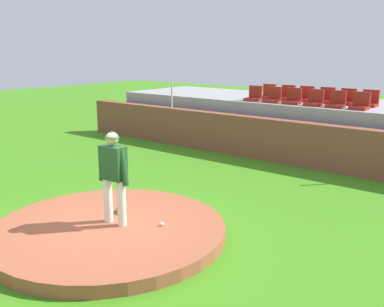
% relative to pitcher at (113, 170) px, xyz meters
% --- Properties ---
extents(ground_plane, '(60.00, 60.00, 0.00)m').
position_rel_pitcher_xyz_m(ground_plane, '(-0.03, -0.14, -1.23)').
color(ground_plane, '#3F8719').
extents(pitchers_mound, '(4.28, 4.28, 0.22)m').
position_rel_pitcher_xyz_m(pitchers_mound, '(-0.03, -0.14, -1.12)').
color(pitchers_mound, '#A45537').
rests_on(pitchers_mound, ground_plane).
extents(pitcher, '(0.73, 0.29, 1.75)m').
position_rel_pitcher_xyz_m(pitcher, '(0.00, 0.00, 0.00)').
color(pitcher, white).
rests_on(pitcher, pitchers_mound).
extents(baseball, '(0.07, 0.07, 0.07)m').
position_rel_pitcher_xyz_m(baseball, '(0.76, 0.44, -0.98)').
color(baseball, white).
rests_on(baseball, pitchers_mound).
extents(fielding_glove, '(0.36, 0.34, 0.11)m').
position_rel_pitcher_xyz_m(fielding_glove, '(-0.33, 0.44, -0.96)').
color(fielding_glove, brown).
rests_on(fielding_glove, pitchers_mound).
extents(brick_barrier, '(17.17, 0.40, 1.30)m').
position_rel_pitcher_xyz_m(brick_barrier, '(-0.03, 6.80, -0.58)').
color(brick_barrier, brown).
rests_on(brick_barrier, ground_plane).
extents(fence_post_left, '(0.06, 0.06, 0.94)m').
position_rel_pitcher_xyz_m(fence_post_left, '(-4.61, 6.80, 0.54)').
color(fence_post_left, silver).
rests_on(fence_post_left, brick_barrier).
extents(bleacher_platform, '(15.01, 3.73, 1.67)m').
position_rel_pitcher_xyz_m(bleacher_platform, '(-0.03, 9.16, -0.40)').
color(bleacher_platform, '#9A999C').
rests_on(bleacher_platform, ground_plane).
extents(stadium_chair_0, '(0.48, 0.44, 0.50)m').
position_rel_pitcher_xyz_m(stadium_chair_0, '(-1.81, 7.82, 0.59)').
color(stadium_chair_0, maroon).
rests_on(stadium_chair_0, bleacher_platform).
extents(stadium_chair_1, '(0.48, 0.44, 0.50)m').
position_rel_pitcher_xyz_m(stadium_chair_1, '(-1.10, 7.82, 0.59)').
color(stadium_chair_1, maroon).
rests_on(stadium_chair_1, bleacher_platform).
extents(stadium_chair_2, '(0.48, 0.44, 0.50)m').
position_rel_pitcher_xyz_m(stadium_chair_2, '(-0.39, 7.82, 0.59)').
color(stadium_chair_2, maroon).
rests_on(stadium_chair_2, bleacher_platform).
extents(stadium_chair_3, '(0.48, 0.44, 0.50)m').
position_rel_pitcher_xyz_m(stadium_chair_3, '(0.34, 7.82, 0.59)').
color(stadium_chair_3, maroon).
rests_on(stadium_chair_3, bleacher_platform).
extents(stadium_chair_4, '(0.48, 0.44, 0.50)m').
position_rel_pitcher_xyz_m(stadium_chair_4, '(1.02, 7.84, 0.59)').
color(stadium_chair_4, maroon).
rests_on(stadium_chair_4, bleacher_platform).
extents(stadium_chair_5, '(0.48, 0.44, 0.50)m').
position_rel_pitcher_xyz_m(stadium_chair_5, '(1.73, 7.82, 0.59)').
color(stadium_chair_5, maroon).
rests_on(stadium_chair_5, bleacher_platform).
extents(stadium_chair_6, '(0.48, 0.44, 0.50)m').
position_rel_pitcher_xyz_m(stadium_chair_6, '(-1.78, 8.71, 0.59)').
color(stadium_chair_6, maroon).
rests_on(stadium_chair_6, bleacher_platform).
extents(stadium_chair_7, '(0.48, 0.44, 0.50)m').
position_rel_pitcher_xyz_m(stadium_chair_7, '(-1.05, 8.74, 0.59)').
color(stadium_chair_7, maroon).
rests_on(stadium_chair_7, bleacher_platform).
extents(stadium_chair_8, '(0.48, 0.44, 0.50)m').
position_rel_pitcher_xyz_m(stadium_chair_8, '(-0.37, 8.73, 0.59)').
color(stadium_chair_8, maroon).
rests_on(stadium_chair_8, bleacher_platform).
extents(stadium_chair_9, '(0.48, 0.44, 0.50)m').
position_rel_pitcher_xyz_m(stadium_chair_9, '(0.34, 8.74, 0.59)').
color(stadium_chair_9, maroon).
rests_on(stadium_chair_9, bleacher_platform).
extents(stadium_chair_10, '(0.48, 0.44, 0.50)m').
position_rel_pitcher_xyz_m(stadium_chair_10, '(1.03, 8.70, 0.59)').
color(stadium_chair_10, maroon).
rests_on(stadium_chair_10, bleacher_platform).
extents(stadium_chair_11, '(0.48, 0.44, 0.50)m').
position_rel_pitcher_xyz_m(stadium_chair_11, '(1.72, 8.69, 0.59)').
color(stadium_chair_11, maroon).
rests_on(stadium_chair_11, bleacher_platform).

